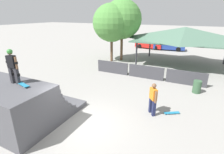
# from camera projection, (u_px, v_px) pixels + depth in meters

# --- Properties ---
(ground_plane) EXTENTS (160.00, 160.00, 0.00)m
(ground_plane) POSITION_uv_depth(u_px,v_px,m) (83.00, 124.00, 8.42)
(ground_plane) COLOR gray
(quarter_pipe_ramp) EXTENTS (4.63, 4.38, 2.01)m
(quarter_pipe_ramp) POSITION_uv_depth(u_px,v_px,m) (13.00, 104.00, 8.48)
(quarter_pipe_ramp) COLOR #4C4C51
(quarter_pipe_ramp) RESTS_ON ground
(skater_on_deck) EXTENTS (0.68, 0.24, 1.58)m
(skater_on_deck) POSITION_uv_depth(u_px,v_px,m) (12.00, 64.00, 7.68)
(skater_on_deck) COLOR #2D2D33
(skater_on_deck) RESTS_ON quarter_pipe_ramp
(skateboard_on_deck) EXTENTS (0.87, 0.40, 0.09)m
(skateboard_on_deck) POSITION_uv_depth(u_px,v_px,m) (23.00, 85.00, 7.69)
(skateboard_on_deck) COLOR silver
(skateboard_on_deck) RESTS_ON quarter_pipe_ramp
(bystander_walking) EXTENTS (0.52, 0.61, 1.74)m
(bystander_walking) POSITION_uv_depth(u_px,v_px,m) (153.00, 97.00, 8.97)
(bystander_walking) COLOR #1E2347
(bystander_walking) RESTS_ON ground
(skateboard_on_ground) EXTENTS (0.82, 0.63, 0.09)m
(skateboard_on_ground) POSITION_uv_depth(u_px,v_px,m) (171.00, 113.00, 9.27)
(skateboard_on_ground) COLOR silver
(skateboard_on_ground) RESTS_ON ground
(barrier_fence) EXTENTS (8.98, 0.12, 1.05)m
(barrier_fence) POSITION_uv_depth(u_px,v_px,m) (146.00, 72.00, 14.23)
(barrier_fence) COLOR #3D3D42
(barrier_fence) RESTS_ON ground
(pavilion_shelter) EXTENTS (9.41, 5.95, 3.82)m
(pavilion_shelter) POSITION_uv_depth(u_px,v_px,m) (185.00, 34.00, 16.98)
(pavilion_shelter) COLOR #2D2D33
(pavilion_shelter) RESTS_ON ground
(tree_beside_pavilion) EXTENTS (3.95, 3.95, 6.10)m
(tree_beside_pavilion) POSITION_uv_depth(u_px,v_px,m) (112.00, 23.00, 18.28)
(tree_beside_pavilion) COLOR brown
(tree_beside_pavilion) RESTS_ON ground
(tree_far_back) EXTENTS (4.16, 4.16, 6.53)m
(tree_far_back) POSITION_uv_depth(u_px,v_px,m) (122.00, 19.00, 18.61)
(tree_far_back) COLOR brown
(tree_far_back) RESTS_ON ground
(trash_bin) EXTENTS (0.52, 0.52, 0.85)m
(trash_bin) POSITION_uv_depth(u_px,v_px,m) (197.00, 87.00, 11.64)
(trash_bin) COLOR #385B3D
(trash_bin) RESTS_ON ground
(parked_car_red) EXTENTS (4.31, 2.23, 1.27)m
(parked_car_red) POSITION_uv_depth(u_px,v_px,m) (149.00, 44.00, 26.64)
(parked_car_red) COLOR red
(parked_car_red) RESTS_ON ground
(parked_car_blue) EXTENTS (4.47, 2.12, 1.27)m
(parked_car_blue) POSITION_uv_depth(u_px,v_px,m) (169.00, 46.00, 25.44)
(parked_car_blue) COLOR navy
(parked_car_blue) RESTS_ON ground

